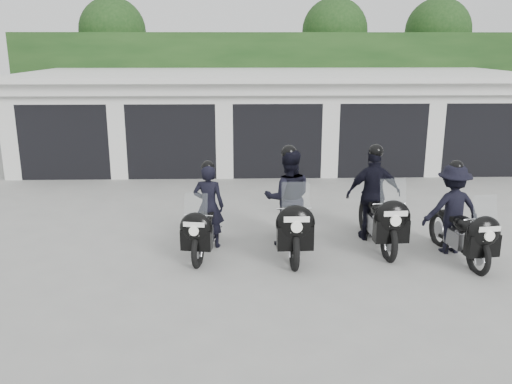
{
  "coord_description": "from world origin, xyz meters",
  "views": [
    {
      "loc": [
        -1.07,
        -10.19,
        3.86
      ],
      "look_at": [
        -0.78,
        0.05,
        1.05
      ],
      "focal_mm": 38.0,
      "sensor_mm": 36.0,
      "label": 1
    }
  ],
  "objects_px": {
    "police_bike_b": "(289,206)",
    "police_bike_d": "(456,215)",
    "police_bike_a": "(206,216)",
    "police_bike_c": "(376,201)"
  },
  "relations": [
    {
      "from": "police_bike_b",
      "to": "police_bike_c",
      "type": "distance_m",
      "value": 1.78
    },
    {
      "from": "police_bike_b",
      "to": "police_bike_c",
      "type": "height_order",
      "value": "police_bike_b"
    },
    {
      "from": "police_bike_b",
      "to": "police_bike_d",
      "type": "relative_size",
      "value": 1.12
    },
    {
      "from": "police_bike_a",
      "to": "police_bike_d",
      "type": "bearing_deg",
      "value": 5.42
    },
    {
      "from": "police_bike_c",
      "to": "police_bike_d",
      "type": "height_order",
      "value": "police_bike_c"
    },
    {
      "from": "police_bike_b",
      "to": "police_bike_d",
      "type": "height_order",
      "value": "police_bike_b"
    },
    {
      "from": "police_bike_a",
      "to": "police_bike_d",
      "type": "height_order",
      "value": "police_bike_d"
    },
    {
      "from": "police_bike_a",
      "to": "police_bike_c",
      "type": "relative_size",
      "value": 0.87
    },
    {
      "from": "police_bike_c",
      "to": "police_bike_d",
      "type": "xyz_separation_m",
      "value": [
        1.33,
        -0.72,
        -0.07
      ]
    },
    {
      "from": "police_bike_b",
      "to": "police_bike_c",
      "type": "xyz_separation_m",
      "value": [
        1.75,
        0.32,
        -0.02
      ]
    }
  ]
}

